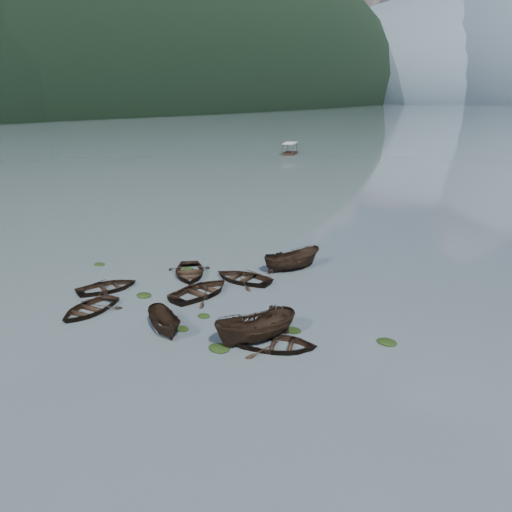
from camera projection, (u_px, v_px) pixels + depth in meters
The scene contains 21 objects.
ground_plane at pixel (127, 344), 27.56m from camera, with size 2400.00×2400.00×0.00m, color #4C595F.
left_ridge_far at pixel (9, 108), 490.61m from camera, with size 560.00×1400.00×380.00m, color black.
haze_mtn_a at pixel (441, 102), 861.78m from camera, with size 520.00×520.00×280.00m, color #475666.
rowboat_0 at pixel (89, 312), 31.59m from camera, with size 3.07×4.29×0.89m, color black.
rowboat_1 at pixel (108, 290), 35.14m from camera, with size 3.02×4.24×0.88m, color black.
rowboat_2 at pixel (165, 332), 29.03m from camera, with size 1.43×3.81×1.47m, color black.
rowboat_3 at pixel (201, 295), 34.30m from camera, with size 3.50×4.90×1.01m, color black.
rowboat_4 at pixel (278, 348), 27.13m from camera, with size 3.08×4.31×0.89m, color black.
rowboat_5 at pixel (256, 342), 27.78m from camera, with size 1.89×5.04×1.95m, color black.
rowboat_6 at pixel (189, 276), 37.95m from camera, with size 3.37×4.72×0.98m, color black.
rowboat_7 at pixel (243, 281), 36.90m from camera, with size 3.24×4.54×0.94m, color black.
rowboat_8 at pixel (292, 270), 39.19m from camera, with size 1.83×4.86×1.88m, color black.
weed_clump_0 at pixel (144, 296), 34.13m from camera, with size 1.11×0.91×0.24m, color black.
weed_clump_1 at pixel (182, 329), 29.31m from camera, with size 0.90×0.72×0.20m, color black.
weed_clump_2 at pixel (219, 349), 27.00m from camera, with size 1.24×1.00×0.27m, color black.
weed_clump_3 at pixel (204, 316), 31.00m from camera, with size 0.84×0.71×0.19m, color black.
weed_clump_4 at pixel (293, 331), 29.09m from camera, with size 1.03×0.82×0.21m, color black.
weed_clump_5 at pixel (100, 265), 40.36m from camera, with size 0.98×0.79×0.21m, color black.
weed_clump_6 at pixel (188, 269), 39.33m from camera, with size 0.91×0.76×0.19m, color black.
weed_clump_7 at pixel (387, 343), 27.70m from camera, with size 1.14×0.91×0.25m, color black.
pontoon_left at pixel (290, 154), 114.27m from camera, with size 2.67×6.42×2.46m, color black, non-canonical shape.
Camera 1 is at (20.47, -15.54, 13.18)m, focal length 35.00 mm.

